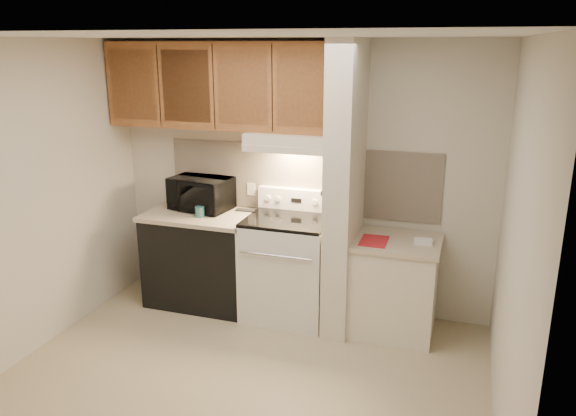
% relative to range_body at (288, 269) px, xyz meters
% --- Properties ---
extents(floor, '(3.60, 3.60, 0.00)m').
position_rel_range_body_xyz_m(floor, '(0.00, -1.16, -0.46)').
color(floor, tan).
rests_on(floor, ground).
extents(ceiling, '(3.60, 3.60, 0.00)m').
position_rel_range_body_xyz_m(ceiling, '(0.00, -1.16, 2.04)').
color(ceiling, white).
rests_on(ceiling, wall_back).
extents(wall_back, '(3.60, 2.50, 0.02)m').
position_rel_range_body_xyz_m(wall_back, '(0.00, 0.34, 0.79)').
color(wall_back, beige).
rests_on(wall_back, floor).
extents(wall_left, '(0.02, 3.00, 2.50)m').
position_rel_range_body_xyz_m(wall_left, '(-1.80, -1.16, 0.79)').
color(wall_left, beige).
rests_on(wall_left, floor).
extents(wall_right, '(0.02, 3.00, 2.50)m').
position_rel_range_body_xyz_m(wall_right, '(1.80, -1.16, 0.79)').
color(wall_right, beige).
rests_on(wall_right, floor).
extents(backsplash, '(2.60, 0.02, 0.63)m').
position_rel_range_body_xyz_m(backsplash, '(0.00, 0.33, 0.78)').
color(backsplash, beige).
rests_on(backsplash, wall_back).
extents(range_body, '(0.76, 0.65, 0.92)m').
position_rel_range_body_xyz_m(range_body, '(0.00, 0.00, 0.00)').
color(range_body, silver).
rests_on(range_body, floor).
extents(oven_window, '(0.50, 0.01, 0.30)m').
position_rel_range_body_xyz_m(oven_window, '(0.00, -0.32, 0.04)').
color(oven_window, black).
rests_on(oven_window, range_body).
extents(oven_handle, '(0.65, 0.02, 0.02)m').
position_rel_range_body_xyz_m(oven_handle, '(0.00, -0.35, 0.26)').
color(oven_handle, silver).
rests_on(oven_handle, range_body).
extents(cooktop, '(0.74, 0.64, 0.03)m').
position_rel_range_body_xyz_m(cooktop, '(0.00, 0.00, 0.48)').
color(cooktop, black).
rests_on(cooktop, range_body).
extents(range_backguard, '(0.76, 0.08, 0.20)m').
position_rel_range_body_xyz_m(range_backguard, '(0.00, 0.28, 0.59)').
color(range_backguard, silver).
rests_on(range_backguard, range_body).
extents(range_display, '(0.10, 0.01, 0.04)m').
position_rel_range_body_xyz_m(range_display, '(0.00, 0.24, 0.59)').
color(range_display, black).
rests_on(range_display, range_backguard).
extents(range_knob_left_outer, '(0.05, 0.02, 0.05)m').
position_rel_range_body_xyz_m(range_knob_left_outer, '(-0.28, 0.24, 0.59)').
color(range_knob_left_outer, silver).
rests_on(range_knob_left_outer, range_backguard).
extents(range_knob_left_inner, '(0.05, 0.02, 0.05)m').
position_rel_range_body_xyz_m(range_knob_left_inner, '(-0.18, 0.24, 0.59)').
color(range_knob_left_inner, silver).
rests_on(range_knob_left_inner, range_backguard).
extents(range_knob_right_inner, '(0.05, 0.02, 0.05)m').
position_rel_range_body_xyz_m(range_knob_right_inner, '(0.18, 0.24, 0.59)').
color(range_knob_right_inner, silver).
rests_on(range_knob_right_inner, range_backguard).
extents(range_knob_right_outer, '(0.05, 0.02, 0.05)m').
position_rel_range_body_xyz_m(range_knob_right_outer, '(0.28, 0.24, 0.59)').
color(range_knob_right_outer, silver).
rests_on(range_knob_right_outer, range_backguard).
extents(dishwasher_front, '(1.00, 0.63, 0.87)m').
position_rel_range_body_xyz_m(dishwasher_front, '(-0.88, 0.01, -0.03)').
color(dishwasher_front, black).
rests_on(dishwasher_front, floor).
extents(left_countertop, '(1.04, 0.67, 0.04)m').
position_rel_range_body_xyz_m(left_countertop, '(-0.88, 0.01, 0.43)').
color(left_countertop, '#BDAC8F').
rests_on(left_countertop, dishwasher_front).
extents(spoon_rest, '(0.22, 0.08, 0.01)m').
position_rel_range_body_xyz_m(spoon_rest, '(-0.48, 0.21, 0.46)').
color(spoon_rest, black).
rests_on(spoon_rest, left_countertop).
extents(teal_jar, '(0.10, 0.10, 0.10)m').
position_rel_range_body_xyz_m(teal_jar, '(-0.83, -0.09, 0.50)').
color(teal_jar, '#2D6462').
rests_on(teal_jar, left_countertop).
extents(outlet, '(0.08, 0.01, 0.12)m').
position_rel_range_body_xyz_m(outlet, '(-0.48, 0.32, 0.64)').
color(outlet, beige).
rests_on(outlet, backsplash).
extents(microwave, '(0.61, 0.46, 0.31)m').
position_rel_range_body_xyz_m(microwave, '(-0.93, 0.14, 0.61)').
color(microwave, black).
rests_on(microwave, left_countertop).
extents(partition_pillar, '(0.22, 0.70, 2.50)m').
position_rel_range_body_xyz_m(partition_pillar, '(0.51, -0.01, 0.79)').
color(partition_pillar, beige).
rests_on(partition_pillar, floor).
extents(pillar_trim, '(0.01, 0.70, 0.04)m').
position_rel_range_body_xyz_m(pillar_trim, '(0.39, -0.01, 0.84)').
color(pillar_trim, '#975A2F').
rests_on(pillar_trim, partition_pillar).
extents(knife_strip, '(0.02, 0.42, 0.04)m').
position_rel_range_body_xyz_m(knife_strip, '(0.39, -0.06, 0.86)').
color(knife_strip, black).
rests_on(knife_strip, partition_pillar).
extents(knife_blade_a, '(0.01, 0.03, 0.16)m').
position_rel_range_body_xyz_m(knife_blade_a, '(0.38, -0.21, 0.76)').
color(knife_blade_a, silver).
rests_on(knife_blade_a, knife_strip).
extents(knife_handle_a, '(0.02, 0.02, 0.10)m').
position_rel_range_body_xyz_m(knife_handle_a, '(0.38, -0.22, 0.91)').
color(knife_handle_a, black).
rests_on(knife_handle_a, knife_strip).
extents(knife_blade_b, '(0.01, 0.04, 0.18)m').
position_rel_range_body_xyz_m(knife_blade_b, '(0.38, -0.13, 0.75)').
color(knife_blade_b, silver).
rests_on(knife_blade_b, knife_strip).
extents(knife_handle_b, '(0.02, 0.02, 0.10)m').
position_rel_range_body_xyz_m(knife_handle_b, '(0.38, -0.12, 0.91)').
color(knife_handle_b, black).
rests_on(knife_handle_b, knife_strip).
extents(knife_blade_c, '(0.01, 0.04, 0.20)m').
position_rel_range_body_xyz_m(knife_blade_c, '(0.38, -0.05, 0.74)').
color(knife_blade_c, silver).
rests_on(knife_blade_c, knife_strip).
extents(knife_handle_c, '(0.02, 0.02, 0.10)m').
position_rel_range_body_xyz_m(knife_handle_c, '(0.38, -0.05, 0.91)').
color(knife_handle_c, black).
rests_on(knife_handle_c, knife_strip).
extents(knife_blade_d, '(0.01, 0.04, 0.16)m').
position_rel_range_body_xyz_m(knife_blade_d, '(0.38, 0.01, 0.76)').
color(knife_blade_d, silver).
rests_on(knife_blade_d, knife_strip).
extents(knife_handle_d, '(0.02, 0.02, 0.10)m').
position_rel_range_body_xyz_m(knife_handle_d, '(0.38, 0.01, 0.91)').
color(knife_handle_d, black).
rests_on(knife_handle_d, knife_strip).
extents(knife_blade_e, '(0.01, 0.04, 0.18)m').
position_rel_range_body_xyz_m(knife_blade_e, '(0.38, 0.12, 0.75)').
color(knife_blade_e, silver).
rests_on(knife_blade_e, knife_strip).
extents(knife_handle_e, '(0.02, 0.02, 0.10)m').
position_rel_range_body_xyz_m(knife_handle_e, '(0.38, 0.11, 0.91)').
color(knife_handle_e, black).
rests_on(knife_handle_e, knife_strip).
extents(oven_mitt, '(0.03, 0.11, 0.27)m').
position_rel_range_body_xyz_m(oven_mitt, '(0.38, 0.17, 0.71)').
color(oven_mitt, slate).
rests_on(oven_mitt, partition_pillar).
extents(right_cab_base, '(0.70, 0.60, 0.81)m').
position_rel_range_body_xyz_m(right_cab_base, '(0.97, -0.01, -0.06)').
color(right_cab_base, beige).
rests_on(right_cab_base, floor).
extents(right_countertop, '(0.74, 0.64, 0.04)m').
position_rel_range_body_xyz_m(right_countertop, '(0.97, -0.01, 0.37)').
color(right_countertop, '#BDAC8F').
rests_on(right_countertop, right_cab_base).
extents(red_folder, '(0.23, 0.31, 0.01)m').
position_rel_range_body_xyz_m(red_folder, '(0.79, -0.10, 0.40)').
color(red_folder, '#B41D25').
rests_on(red_folder, right_countertop).
extents(white_box, '(0.16, 0.11, 0.04)m').
position_rel_range_body_xyz_m(white_box, '(1.19, -0.03, 0.41)').
color(white_box, white).
rests_on(white_box, right_countertop).
extents(range_hood, '(0.78, 0.44, 0.15)m').
position_rel_range_body_xyz_m(range_hood, '(0.00, 0.12, 1.17)').
color(range_hood, beige).
rests_on(range_hood, upper_cabinets).
extents(hood_lip, '(0.78, 0.04, 0.06)m').
position_rel_range_body_xyz_m(hood_lip, '(0.00, -0.08, 1.12)').
color(hood_lip, beige).
rests_on(hood_lip, range_hood).
extents(upper_cabinets, '(2.18, 0.33, 0.77)m').
position_rel_range_body_xyz_m(upper_cabinets, '(-0.69, 0.17, 1.62)').
color(upper_cabinets, '#975A2F').
rests_on(upper_cabinets, wall_back).
extents(cab_door_a, '(0.46, 0.01, 0.63)m').
position_rel_range_body_xyz_m(cab_door_a, '(-1.51, 0.01, 1.62)').
color(cab_door_a, '#975A2F').
rests_on(cab_door_a, upper_cabinets).
extents(cab_gap_a, '(0.01, 0.01, 0.73)m').
position_rel_range_body_xyz_m(cab_gap_a, '(-1.23, 0.01, 1.62)').
color(cab_gap_a, black).
rests_on(cab_gap_a, upper_cabinets).
extents(cab_door_b, '(0.46, 0.01, 0.63)m').
position_rel_range_body_xyz_m(cab_door_b, '(-0.96, 0.01, 1.62)').
color(cab_door_b, '#975A2F').
rests_on(cab_door_b, upper_cabinets).
extents(cab_gap_b, '(0.01, 0.01, 0.73)m').
position_rel_range_body_xyz_m(cab_gap_b, '(-0.69, 0.01, 1.62)').
color(cab_gap_b, black).
rests_on(cab_gap_b, upper_cabinets).
extents(cab_door_c, '(0.46, 0.01, 0.63)m').
position_rel_range_body_xyz_m(cab_door_c, '(-0.42, 0.01, 1.62)').
color(cab_door_c, '#975A2F').
rests_on(cab_door_c, upper_cabinets).
extents(cab_gap_c, '(0.01, 0.01, 0.73)m').
position_rel_range_body_xyz_m(cab_gap_c, '(-0.14, 0.01, 1.62)').
color(cab_gap_c, black).
rests_on(cab_gap_c, upper_cabinets).
extents(cab_door_d, '(0.46, 0.01, 0.63)m').
position_rel_range_body_xyz_m(cab_door_d, '(0.13, 0.01, 1.62)').
color(cab_door_d, '#975A2F').
rests_on(cab_door_d, upper_cabinets).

